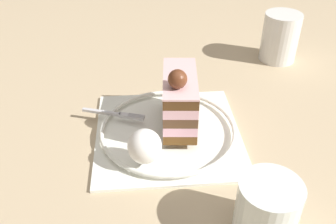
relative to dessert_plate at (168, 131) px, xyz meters
name	(u,v)px	position (x,y,z in m)	size (l,w,h in m)	color
ground_plane	(183,144)	(0.02, -0.03, -0.01)	(2.40, 2.40, 0.00)	tan
dessert_plate	(168,131)	(0.00, 0.00, 0.00)	(0.24, 0.24, 0.02)	white
cake_slice	(177,99)	(0.02, 0.01, 0.05)	(0.07, 0.13, 0.11)	brown
whipped_cream_dollop	(145,146)	(-0.04, -0.07, 0.03)	(0.05, 0.05, 0.05)	white
fork	(115,114)	(-0.09, 0.04, 0.01)	(0.11, 0.05, 0.00)	silver
drink_glass_near	(280,38)	(0.27, 0.24, 0.04)	(0.08, 0.08, 0.10)	white
drink_glass_far	(267,211)	(0.09, -0.20, 0.03)	(0.08, 0.08, 0.08)	white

